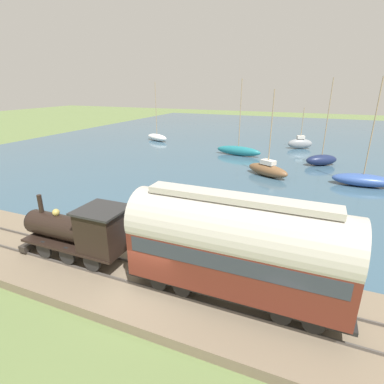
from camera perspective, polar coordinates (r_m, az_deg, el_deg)
The scene contains 13 objects.
ground_plane at distance 14.12m, azimuth -7.89°, elevation -19.34°, with size 200.00×200.00×0.00m, color #607542.
harbor_water at distance 54.19m, azimuth 16.42°, elevation 9.55°, with size 80.00×80.00×0.01m.
rail_embankment at distance 14.47m, azimuth -6.42°, elevation -17.01°, with size 5.63×56.00×0.58m.
steam_locomotive at distance 15.68m, azimuth -20.27°, elevation -6.77°, with size 2.07×6.05×3.06m.
passenger_coach at distance 11.83m, azimuth 8.35°, elevation -10.02°, with size 2.46×8.81×4.51m.
sailboat_gray at distance 47.06m, azimuth 19.88°, elevation 8.73°, with size 2.35×3.68×5.82m.
sailboat_white at distance 51.22m, azimuth -6.67°, elevation 10.36°, with size 3.24×4.92×9.28m.
sailboat_brown at distance 31.62m, azimuth 14.21°, elevation 4.20°, with size 3.47×4.83×8.47m.
sailboat_teal at distance 40.43m, azimuth 8.82°, elevation 7.83°, with size 1.96×6.19×9.59m.
sailboat_navy at distance 38.00m, azimuth 23.43°, elevation 5.70°, with size 3.30×3.98×9.58m.
sailboat_blue at distance 31.77m, azimuth 29.75°, elevation 2.06°, with size 1.95×5.29×9.54m.
rowboat_off_pier at distance 26.10m, azimuth -5.96°, elevation 0.40°, with size 2.35×2.71×0.50m.
rowboat_near_shore at distance 21.65m, azimuth -11.01°, elevation -3.98°, with size 1.66×2.14×0.55m.
Camera 1 is at (-9.29, -5.87, 8.86)m, focal length 28.00 mm.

